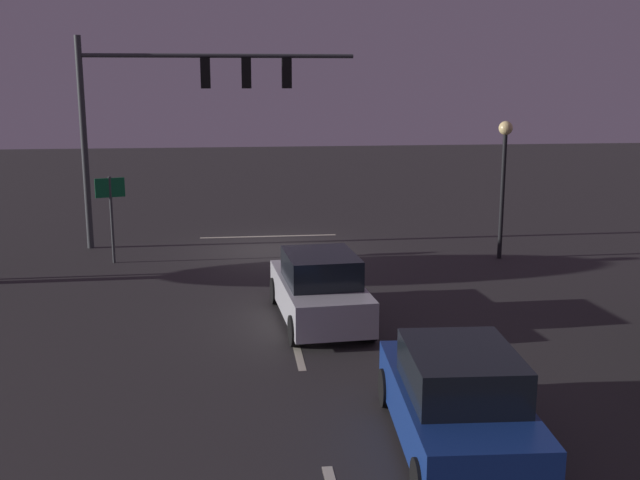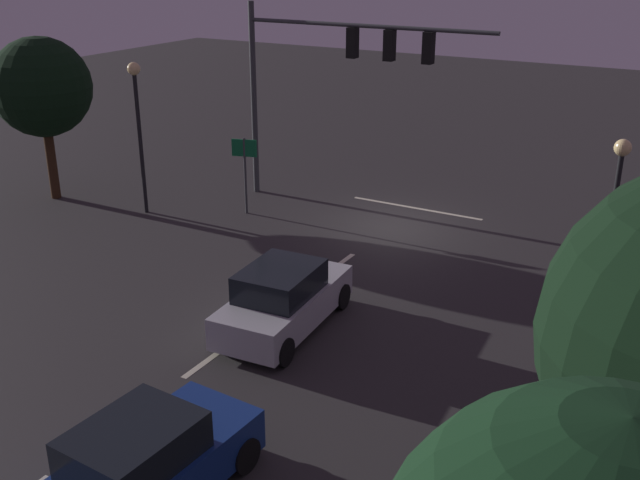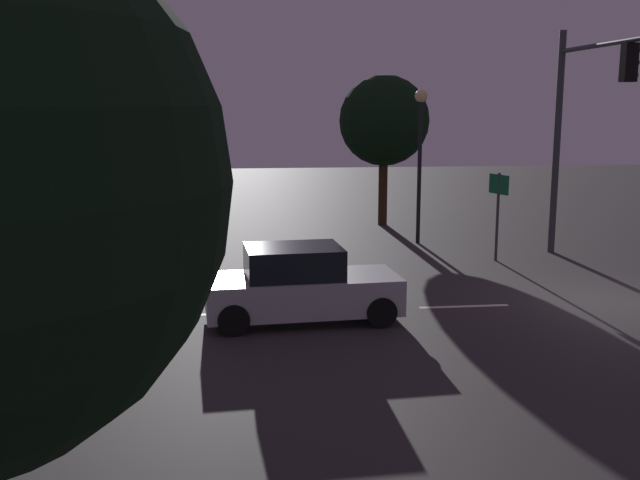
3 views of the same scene
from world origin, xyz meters
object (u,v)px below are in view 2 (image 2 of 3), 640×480
at_px(car_distant, 143,468).
at_px(tree_right_near, 42,88).
at_px(car_approaching, 283,299).
at_px(traffic_signal_assembly, 332,63).
at_px(route_sign, 245,160).
at_px(street_lamp_left_kerb, 617,187).
at_px(street_lamp_right_kerb, 138,110).

relative_size(car_distant, tree_right_near, 0.75).
height_order(car_approaching, tree_right_near, tree_right_near).
bearing_deg(traffic_signal_assembly, route_sign, 46.71).
relative_size(street_lamp_left_kerb, street_lamp_right_kerb, 0.83).
relative_size(traffic_signal_assembly, route_sign, 3.35).
bearing_deg(tree_right_near, car_approaching, 160.96).
bearing_deg(route_sign, car_approaching, 130.97).
distance_m(street_lamp_left_kerb, route_sign, 12.39).
bearing_deg(street_lamp_left_kerb, traffic_signal_assembly, -17.29).
distance_m(car_approaching, tree_right_near, 14.20).
bearing_deg(car_distant, route_sign, -61.65).
distance_m(car_approaching, car_distant, 6.71).
xyz_separation_m(car_approaching, street_lamp_left_kerb, (-6.55, -5.78, 2.34)).
bearing_deg(car_approaching, street_lamp_right_kerb, -28.91).
bearing_deg(street_lamp_right_kerb, street_lamp_left_kerb, -176.91).
bearing_deg(route_sign, traffic_signal_assembly, -133.29).
height_order(street_lamp_left_kerb, street_lamp_right_kerb, street_lamp_right_kerb).
distance_m(street_lamp_right_kerb, tree_right_near, 4.15).
bearing_deg(car_approaching, route_sign, -49.03).
bearing_deg(traffic_signal_assembly, car_distant, 107.72).
bearing_deg(route_sign, street_lamp_right_kerb, 27.94).
bearing_deg(street_lamp_left_kerb, tree_right_near, 3.72).
bearing_deg(street_lamp_left_kerb, route_sign, -3.96).
relative_size(car_approaching, street_lamp_left_kerb, 1.01).
relative_size(traffic_signal_assembly, street_lamp_right_kerb, 1.73).
bearing_deg(car_approaching, traffic_signal_assembly, -68.12).
xyz_separation_m(traffic_signal_assembly, route_sign, (2.17, 2.30, -3.16)).
relative_size(traffic_signal_assembly, street_lamp_left_kerb, 2.09).
bearing_deg(car_approaching, car_distant, 101.75).
bearing_deg(car_distant, tree_right_near, -37.54).
height_order(traffic_signal_assembly, car_approaching, traffic_signal_assembly).
relative_size(car_distant, street_lamp_left_kerb, 1.01).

